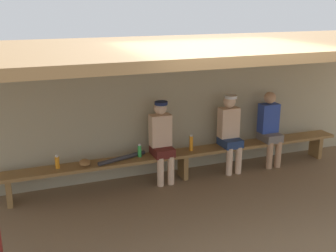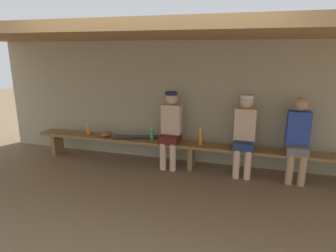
{
  "view_description": "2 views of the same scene",
  "coord_description": "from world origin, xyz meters",
  "px_view_note": "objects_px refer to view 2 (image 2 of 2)",
  "views": [
    {
      "loc": [
        -2.58,
        -4.45,
        2.86
      ],
      "look_at": [
        -0.33,
        1.39,
        0.99
      ],
      "focal_mm": 44.66,
      "sensor_mm": 36.0,
      "label": 1
    },
    {
      "loc": [
        0.95,
        -3.19,
        2.04
      ],
      "look_at": [
        -0.3,
        1.12,
        0.86
      ],
      "focal_mm": 31.17,
      "sensor_mm": 36.0,
      "label": 2
    }
  ],
  "objects_px": {
    "player_middle": "(298,137)",
    "player_with_sunglasses": "(171,126)",
    "water_bottle_green": "(200,137)",
    "player_shirtless_tan": "(244,132)",
    "water_bottle_clear": "(152,134)",
    "water_bottle_blue": "(88,129)",
    "bench": "(192,148)",
    "baseball_bat": "(136,137)",
    "baseball_glove_dark_brown": "(106,134)"
  },
  "relations": [
    {
      "from": "water_bottle_blue",
      "to": "player_with_sunglasses",
      "type": "bearing_deg",
      "value": -0.55
    },
    {
      "from": "water_bottle_clear",
      "to": "water_bottle_green",
      "type": "height_order",
      "value": "water_bottle_green"
    },
    {
      "from": "bench",
      "to": "player_shirtless_tan",
      "type": "height_order",
      "value": "player_shirtless_tan"
    },
    {
      "from": "water_bottle_green",
      "to": "water_bottle_clear",
      "type": "bearing_deg",
      "value": 178.13
    },
    {
      "from": "bench",
      "to": "player_middle",
      "type": "relative_size",
      "value": 4.49
    },
    {
      "from": "player_shirtless_tan",
      "to": "bench",
      "type": "bearing_deg",
      "value": -179.77
    },
    {
      "from": "water_bottle_blue",
      "to": "baseball_glove_dark_brown",
      "type": "bearing_deg",
      "value": -5.16
    },
    {
      "from": "player_with_sunglasses",
      "to": "water_bottle_blue",
      "type": "distance_m",
      "value": 1.67
    },
    {
      "from": "baseball_glove_dark_brown",
      "to": "baseball_bat",
      "type": "relative_size",
      "value": 0.28
    },
    {
      "from": "player_middle",
      "to": "baseball_bat",
      "type": "relative_size",
      "value": 1.58
    },
    {
      "from": "player_middle",
      "to": "water_bottle_blue",
      "type": "height_order",
      "value": "player_middle"
    },
    {
      "from": "water_bottle_blue",
      "to": "bench",
      "type": "bearing_deg",
      "value": -0.55
    },
    {
      "from": "bench",
      "to": "water_bottle_blue",
      "type": "distance_m",
      "value": 2.04
    },
    {
      "from": "player_shirtless_tan",
      "to": "player_with_sunglasses",
      "type": "bearing_deg",
      "value": 180.0
    },
    {
      "from": "player_with_sunglasses",
      "to": "water_bottle_green",
      "type": "distance_m",
      "value": 0.55
    },
    {
      "from": "bench",
      "to": "baseball_glove_dark_brown",
      "type": "height_order",
      "value": "baseball_glove_dark_brown"
    },
    {
      "from": "water_bottle_blue",
      "to": "baseball_glove_dark_brown",
      "type": "relative_size",
      "value": 0.86
    },
    {
      "from": "bench",
      "to": "water_bottle_clear",
      "type": "relative_size",
      "value": 28.13
    },
    {
      "from": "player_shirtless_tan",
      "to": "baseball_glove_dark_brown",
      "type": "height_order",
      "value": "player_shirtless_tan"
    },
    {
      "from": "water_bottle_clear",
      "to": "baseball_glove_dark_brown",
      "type": "xyz_separation_m",
      "value": [
        -0.89,
        -0.05,
        -0.06
      ]
    },
    {
      "from": "player_middle",
      "to": "player_with_sunglasses",
      "type": "bearing_deg",
      "value": 179.99
    },
    {
      "from": "player_middle",
      "to": "baseball_glove_dark_brown",
      "type": "relative_size",
      "value": 5.56
    },
    {
      "from": "water_bottle_green",
      "to": "player_shirtless_tan",
      "type": "bearing_deg",
      "value": -0.4
    },
    {
      "from": "player_middle",
      "to": "baseball_glove_dark_brown",
      "type": "distance_m",
      "value": 3.32
    },
    {
      "from": "player_shirtless_tan",
      "to": "water_bottle_green",
      "type": "bearing_deg",
      "value": 179.6
    },
    {
      "from": "bench",
      "to": "player_middle",
      "type": "xyz_separation_m",
      "value": [
        1.68,
        0.0,
        0.34
      ]
    },
    {
      "from": "player_with_sunglasses",
      "to": "water_bottle_blue",
      "type": "height_order",
      "value": "player_with_sunglasses"
    },
    {
      "from": "player_shirtless_tan",
      "to": "player_with_sunglasses",
      "type": "height_order",
      "value": "same"
    },
    {
      "from": "player_shirtless_tan",
      "to": "water_bottle_green",
      "type": "distance_m",
      "value": 0.74
    },
    {
      "from": "player_middle",
      "to": "water_bottle_green",
      "type": "relative_size",
      "value": 4.87
    },
    {
      "from": "water_bottle_clear",
      "to": "baseball_bat",
      "type": "xyz_separation_m",
      "value": [
        -0.3,
        -0.04,
        -0.07
      ]
    },
    {
      "from": "water_bottle_green",
      "to": "water_bottle_blue",
      "type": "bearing_deg",
      "value": 179.71
    },
    {
      "from": "water_bottle_green",
      "to": "baseball_glove_dark_brown",
      "type": "xyz_separation_m",
      "value": [
        -1.78,
        -0.03,
        -0.09
      ]
    },
    {
      "from": "water_bottle_green",
      "to": "player_middle",
      "type": "bearing_deg",
      "value": -0.21
    },
    {
      "from": "water_bottle_clear",
      "to": "water_bottle_green",
      "type": "relative_size",
      "value": 0.78
    },
    {
      "from": "water_bottle_clear",
      "to": "baseball_glove_dark_brown",
      "type": "distance_m",
      "value": 0.9
    },
    {
      "from": "bench",
      "to": "water_bottle_blue",
      "type": "relative_size",
      "value": 29.12
    },
    {
      "from": "player_shirtless_tan",
      "to": "player_with_sunglasses",
      "type": "distance_m",
      "value": 1.25
    },
    {
      "from": "player_middle",
      "to": "baseball_bat",
      "type": "xyz_separation_m",
      "value": [
        -2.72,
        -0.0,
        -0.24
      ]
    },
    {
      "from": "player_with_sunglasses",
      "to": "water_bottle_blue",
      "type": "bearing_deg",
      "value": 179.45
    },
    {
      "from": "player_shirtless_tan",
      "to": "baseball_bat",
      "type": "relative_size",
      "value": 1.59
    },
    {
      "from": "player_with_sunglasses",
      "to": "baseball_glove_dark_brown",
      "type": "xyz_separation_m",
      "value": [
        -1.26,
        -0.02,
        -0.24
      ]
    },
    {
      "from": "water_bottle_clear",
      "to": "water_bottle_blue",
      "type": "relative_size",
      "value": 1.04
    },
    {
      "from": "bench",
      "to": "water_bottle_green",
      "type": "xyz_separation_m",
      "value": [
        0.15,
        0.01,
        0.2
      ]
    },
    {
      "from": "bench",
      "to": "player_shirtless_tan",
      "type": "distance_m",
      "value": 0.94
    },
    {
      "from": "water_bottle_green",
      "to": "baseball_bat",
      "type": "relative_size",
      "value": 0.32
    },
    {
      "from": "bench",
      "to": "player_shirtless_tan",
      "type": "bearing_deg",
      "value": 0.23
    },
    {
      "from": "water_bottle_clear",
      "to": "water_bottle_blue",
      "type": "bearing_deg",
      "value": -179.2
    },
    {
      "from": "baseball_glove_dark_brown",
      "to": "baseball_bat",
      "type": "distance_m",
      "value": 0.59
    },
    {
      "from": "player_with_sunglasses",
      "to": "baseball_glove_dark_brown",
      "type": "relative_size",
      "value": 5.6
    }
  ]
}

